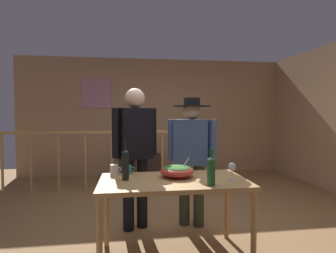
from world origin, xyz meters
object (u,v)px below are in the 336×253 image
at_px(tv_console, 141,166).
at_px(framed_picture, 96,94).
at_px(wine_bottle_green, 211,170).
at_px(wine_bottle_dark, 125,164).
at_px(flat_screen_tv, 141,145).
at_px(person_standing_right, 192,150).
at_px(serving_table, 173,187).
at_px(wine_glass, 232,168).
at_px(mug_teal, 128,170).
at_px(stair_railing, 139,151).
at_px(salad_bowl, 177,170).
at_px(person_standing_left, 135,146).
at_px(mug_white, 114,170).

bearing_deg(tv_console, framed_picture, 163.20).
bearing_deg(wine_bottle_green, wine_bottle_dark, 157.88).
xyz_separation_m(flat_screen_tv, person_standing_right, (0.52, -2.67, 0.23)).
bearing_deg(serving_table, wine_bottle_dark, 173.80).
relative_size(wine_glass, person_standing_right, 0.11).
bearing_deg(mug_teal, stair_railing, 85.12).
xyz_separation_m(tv_console, flat_screen_tv, (0.00, -0.03, 0.47)).
distance_m(stair_railing, salad_bowl, 2.43).
relative_size(framed_picture, flat_screen_tv, 1.32).
bearing_deg(tv_console, wine_bottle_dark, -94.69).
bearing_deg(framed_picture, person_standing_left, -75.23).
relative_size(serving_table, mug_teal, 11.19).
relative_size(tv_console, salad_bowl, 2.71).
relative_size(tv_console, flat_screen_tv, 1.84).
height_order(serving_table, wine_bottle_dark, wine_bottle_dark).
relative_size(stair_railing, mug_teal, 30.71).
relative_size(tv_console, wine_bottle_green, 2.79).
distance_m(flat_screen_tv, wine_bottle_dark, 3.36).
height_order(framed_picture, salad_bowl, framed_picture).
xyz_separation_m(stair_railing, wine_glass, (0.77, -2.63, 0.19)).
xyz_separation_m(stair_railing, mug_teal, (-0.19, -2.21, 0.11)).
relative_size(mug_white, person_standing_left, 0.07).
bearing_deg(salad_bowl, framed_picture, 108.13).
bearing_deg(framed_picture, tv_console, -16.80).
bearing_deg(flat_screen_tv, mug_teal, -94.76).
distance_m(wine_bottle_dark, person_standing_left, 0.69).
bearing_deg(flat_screen_tv, wine_bottle_dark, -94.73).
height_order(stair_railing, flat_screen_tv, stair_railing).
xyz_separation_m(wine_glass, wine_bottle_dark, (-0.98, 0.17, 0.03)).
xyz_separation_m(salad_bowl, wine_glass, (0.48, -0.22, 0.06)).
distance_m(flat_screen_tv, mug_white, 3.16).
bearing_deg(wine_glass, wine_bottle_dark, 170.26).
height_order(salad_bowl, wine_bottle_green, wine_bottle_green).
height_order(mug_white, person_standing_right, person_standing_right).
distance_m(tv_console, salad_bowl, 3.39).
xyz_separation_m(framed_picture, wine_bottle_dark, (0.68, -3.67, -0.91)).
distance_m(tv_console, serving_table, 3.46).
bearing_deg(wine_glass, tv_console, 101.24).
xyz_separation_m(mug_white, person_standing_right, (0.91, 0.47, 0.12)).
xyz_separation_m(flat_screen_tv, mug_teal, (-0.26, -3.09, 0.10)).
xyz_separation_m(wine_bottle_green, wine_bottle_dark, (-0.74, 0.30, 0.02)).
relative_size(salad_bowl, mug_teal, 2.68).
xyz_separation_m(wine_bottle_green, person_standing_right, (0.05, 0.98, 0.04)).
bearing_deg(wine_bottle_dark, mug_white, 118.94).
bearing_deg(person_standing_left, framed_picture, -99.21).
distance_m(stair_railing, mug_teal, 2.22).
distance_m(serving_table, mug_teal, 0.54).
relative_size(flat_screen_tv, wine_bottle_green, 1.52).
distance_m(flat_screen_tv, person_standing_left, 2.69).
bearing_deg(wine_bottle_dark, flat_screen_tv, 85.27).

